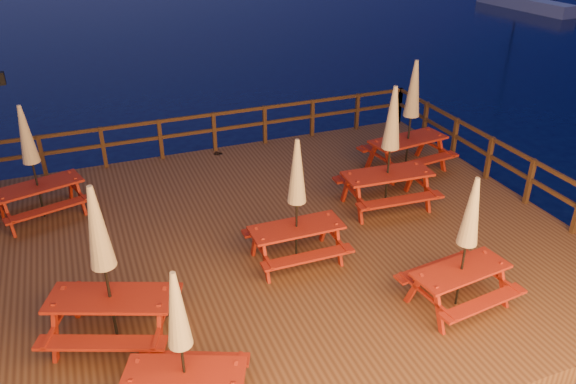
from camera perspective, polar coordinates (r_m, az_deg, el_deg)
name	(u,v)px	position (r m, az deg, el deg)	size (l,w,h in m)	color
ground	(277,254)	(11.84, -1.15, -6.33)	(500.00, 500.00, 0.00)	black
deck	(277,246)	(11.73, -1.16, -5.53)	(12.00, 10.00, 0.40)	#4C2D18
deck_piles	(277,266)	(12.01, -1.13, -7.51)	(11.44, 9.44, 1.40)	#351C11
railing	(249,170)	(12.72, -4.01, 2.24)	(11.80, 9.75, 1.10)	#351C11
sailboat	(524,3)	(41.84, 22.84, 17.24)	(1.80, 7.47, 10.99)	silver
picnic_table_0	(390,147)	(12.32, 10.33, 4.52)	(2.07, 1.74, 2.82)	maroon
picnic_table_1	(32,161)	(12.93, -24.58, 2.85)	(2.13, 1.91, 2.56)	maroon
picnic_table_2	(411,115)	(14.25, 12.38, 7.64)	(2.17, 1.86, 2.84)	maroon
picnic_table_3	(297,201)	(10.28, 0.89, -0.89)	(1.78, 1.47, 2.53)	maroon
picnic_table_4	(466,242)	(9.62, 17.67, -4.89)	(1.85, 1.59, 2.44)	maroon
picnic_table_5	(181,343)	(7.56, -10.83, -14.84)	(2.01, 1.86, 2.30)	maroon
picnic_table_6	(104,265)	(8.82, -18.19, -7.02)	(2.36, 2.17, 2.73)	maroon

